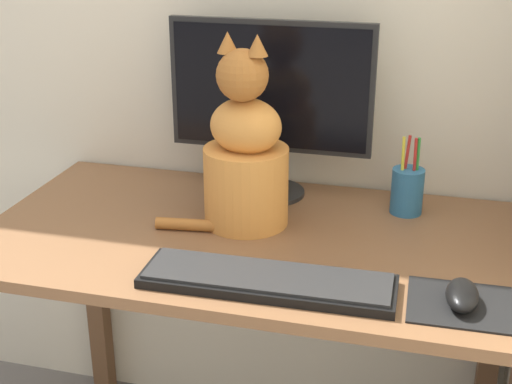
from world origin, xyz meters
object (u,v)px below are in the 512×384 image
at_px(monitor, 270,99).
at_px(cat, 245,156).
at_px(computer_mouse_right, 462,295).
at_px(pen_cup, 407,190).
at_px(keyboard, 268,280).

distance_m(monitor, cat, 0.20).
bearing_deg(cat, monitor, 98.99).
distance_m(computer_mouse_right, cat, 0.54).
xyz_separation_m(monitor, cat, (-0.01, -0.18, -0.08)).
bearing_deg(computer_mouse_right, monitor, 136.93).
bearing_deg(monitor, cat, -93.99).
bearing_deg(pen_cup, computer_mouse_right, -72.72).
relative_size(computer_mouse_right, pen_cup, 0.61).
bearing_deg(computer_mouse_right, cat, 152.16).
height_order(keyboard, pen_cup, pen_cup).
distance_m(monitor, keyboard, 0.51).
relative_size(cat, pen_cup, 2.31).
bearing_deg(monitor, pen_cup, -4.97).
relative_size(monitor, keyboard, 1.01).
bearing_deg(cat, keyboard, -53.18).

